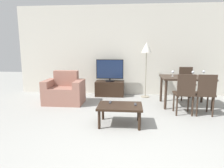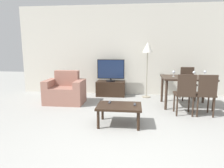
% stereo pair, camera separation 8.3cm
% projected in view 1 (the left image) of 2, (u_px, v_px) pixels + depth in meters
% --- Properties ---
extents(ground_plane, '(18.00, 18.00, 0.00)m').
position_uv_depth(ground_plane, '(130.00, 158.00, 2.64)').
color(ground_plane, '#9E9E99').
extents(wall_back, '(7.07, 0.06, 2.70)m').
position_uv_depth(wall_back, '(131.00, 51.00, 6.08)').
color(wall_back, silver).
rests_on(wall_back, ground_plane).
extents(armchair, '(0.99, 0.66, 0.84)m').
position_uv_depth(armchair, '(64.00, 92.00, 5.20)').
color(armchair, '#9E6B5B').
rests_on(armchair, ground_plane).
extents(tv_stand, '(0.85, 0.47, 0.44)m').
position_uv_depth(tv_stand, '(110.00, 88.00, 6.04)').
color(tv_stand, black).
rests_on(tv_stand, ground_plane).
extents(tv, '(0.81, 0.28, 0.65)m').
position_uv_depth(tv, '(110.00, 70.00, 5.94)').
color(tv, black).
rests_on(tv, tv_stand).
extents(coffee_table, '(0.82, 0.59, 0.38)m').
position_uv_depth(coffee_table, '(120.00, 108.00, 3.73)').
color(coffee_table, black).
rests_on(coffee_table, ground_plane).
extents(dining_table, '(1.19, 0.83, 0.73)m').
position_uv_depth(dining_table, '(186.00, 81.00, 4.92)').
color(dining_table, '#38281E').
rests_on(dining_table, ground_plane).
extents(dining_chair_near, '(0.40, 0.40, 0.90)m').
position_uv_depth(dining_chair_near, '(185.00, 92.00, 4.25)').
color(dining_chair_near, '#38281E').
rests_on(dining_chair_near, ground_plane).
extents(dining_chair_far, '(0.40, 0.40, 0.90)m').
position_uv_depth(dining_chair_far, '(186.00, 81.00, 5.63)').
color(dining_chair_far, '#38281E').
rests_on(dining_chair_far, ground_plane).
extents(dining_chair_near_right, '(0.40, 0.40, 0.90)m').
position_uv_depth(dining_chair_near_right, '(205.00, 92.00, 4.21)').
color(dining_chair_near_right, '#38281E').
rests_on(dining_chair_near_right, ground_plane).
extents(floor_lamp, '(0.29, 0.29, 1.60)m').
position_uv_depth(floor_lamp, '(147.00, 51.00, 5.66)').
color(floor_lamp, gray).
rests_on(floor_lamp, ground_plane).
extents(remote_primary, '(0.04, 0.15, 0.02)m').
position_uv_depth(remote_primary, '(110.00, 102.00, 3.89)').
color(remote_primary, '#38383D').
rests_on(remote_primary, coffee_table).
extents(remote_secondary, '(0.04, 0.15, 0.02)m').
position_uv_depth(remote_secondary, '(135.00, 104.00, 3.75)').
color(remote_secondary, '#38383D').
rests_on(remote_secondary, coffee_table).
extents(wine_glass_left, '(0.07, 0.07, 0.15)m').
position_uv_depth(wine_glass_left, '(173.00, 72.00, 4.95)').
color(wine_glass_left, silver).
rests_on(wine_glass_left, dining_table).
extents(wine_glass_center, '(0.07, 0.07, 0.15)m').
position_uv_depth(wine_glass_center, '(204.00, 72.00, 4.99)').
color(wine_glass_center, silver).
rests_on(wine_glass_center, dining_table).
extents(wine_glass_right, '(0.07, 0.07, 0.15)m').
position_uv_depth(wine_glass_right, '(193.00, 73.00, 4.88)').
color(wine_glass_right, silver).
rests_on(wine_glass_right, dining_table).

